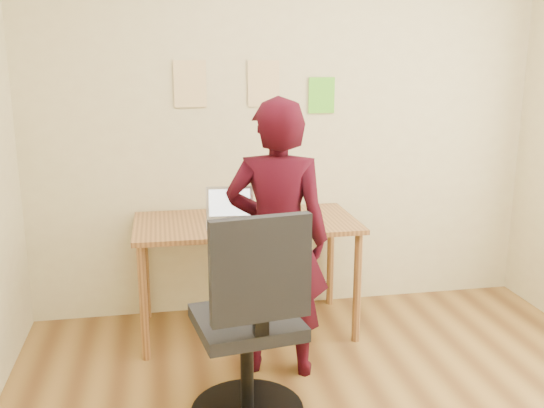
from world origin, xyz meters
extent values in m
cube|color=beige|center=(0.00, 1.77, 1.35)|extent=(3.50, 0.04, 2.70)
cube|color=#A06C37|center=(-0.34, 1.38, 0.72)|extent=(1.40, 0.70, 0.03)
cylinder|color=#A06C37|center=(-0.99, 1.08, 0.35)|extent=(0.05, 0.05, 0.71)
cylinder|color=#A06C37|center=(0.31, 1.08, 0.35)|extent=(0.05, 0.05, 0.71)
cylinder|color=#A06C37|center=(-0.99, 1.68, 0.35)|extent=(0.05, 0.05, 0.71)
cylinder|color=#A06C37|center=(0.31, 1.68, 0.35)|extent=(0.05, 0.05, 0.71)
cube|color=#A9A8B0|center=(-0.45, 1.29, 0.75)|extent=(0.31, 0.23, 0.01)
cube|color=black|center=(-0.45, 1.29, 0.75)|extent=(0.25, 0.13, 0.00)
cube|color=#A9A8B0|center=(-0.44, 1.42, 0.85)|extent=(0.30, 0.09, 0.20)
cube|color=white|center=(-0.44, 1.42, 0.85)|extent=(0.26, 0.07, 0.16)
cube|color=white|center=(-0.01, 1.32, 0.74)|extent=(0.22, 0.31, 0.00)
cube|color=black|center=(-0.08, 1.19, 0.74)|extent=(0.07, 0.12, 0.01)
cube|color=#3F4C59|center=(-0.08, 1.19, 0.75)|extent=(0.06, 0.10, 0.00)
cube|color=#EDC88D|center=(-0.64, 1.74, 1.58)|extent=(0.21, 0.00, 0.30)
cube|color=#EDC88D|center=(-0.16, 1.74, 1.58)|extent=(0.21, 0.00, 0.30)
cube|color=#63D930|center=(0.24, 1.74, 1.49)|extent=(0.18, 0.00, 0.24)
cube|color=black|center=(-0.48, 0.41, 0.50)|extent=(0.55, 0.55, 0.07)
cube|color=black|center=(-0.44, 0.18, 0.85)|extent=(0.46, 0.12, 0.48)
cube|color=black|center=(-0.45, 0.19, 0.61)|extent=(0.07, 0.05, 0.13)
cylinder|color=black|center=(-0.48, 0.41, 0.24)|extent=(0.07, 0.07, 0.48)
imported|color=black|center=(-0.24, 0.83, 0.78)|extent=(0.65, 0.51, 1.56)
camera|label=1|loc=(-0.85, -2.28, 1.76)|focal=40.00mm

